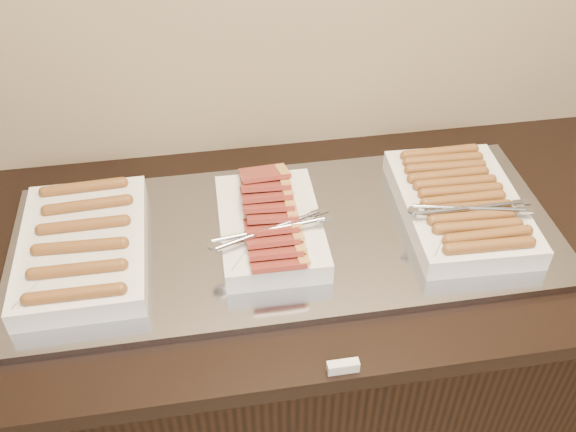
# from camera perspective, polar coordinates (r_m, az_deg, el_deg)

# --- Properties ---
(counter) EXTENTS (2.06, 0.76, 0.90)m
(counter) POSITION_cam_1_polar(r_m,az_deg,el_deg) (1.77, -0.68, -12.82)
(counter) COLOR black
(counter) RESTS_ON ground
(warming_tray) EXTENTS (1.20, 0.50, 0.02)m
(warming_tray) POSITION_cam_1_polar(r_m,az_deg,el_deg) (1.42, -0.11, -1.83)
(warming_tray) COLOR #9698A4
(warming_tray) RESTS_ON counter
(dish_left) EXTENTS (0.26, 0.39, 0.07)m
(dish_left) POSITION_cam_1_polar(r_m,az_deg,el_deg) (1.41, -17.73, -2.51)
(dish_left) COLOR silver
(dish_left) RESTS_ON warming_tray
(dish_center) EXTENTS (0.27, 0.35, 0.09)m
(dish_center) POSITION_cam_1_polar(r_m,az_deg,el_deg) (1.39, -1.61, -0.76)
(dish_center) COLOR silver
(dish_center) RESTS_ON warming_tray
(dish_right) EXTENTS (0.28, 0.40, 0.08)m
(dish_right) POSITION_cam_1_polar(r_m,az_deg,el_deg) (1.49, 15.07, 1.05)
(dish_right) COLOR silver
(dish_right) RESTS_ON warming_tray
(label_holder) EXTENTS (0.06, 0.02, 0.02)m
(label_holder) POSITION_cam_1_polar(r_m,az_deg,el_deg) (1.20, 4.92, -13.20)
(label_holder) COLOR silver
(label_holder) RESTS_ON counter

